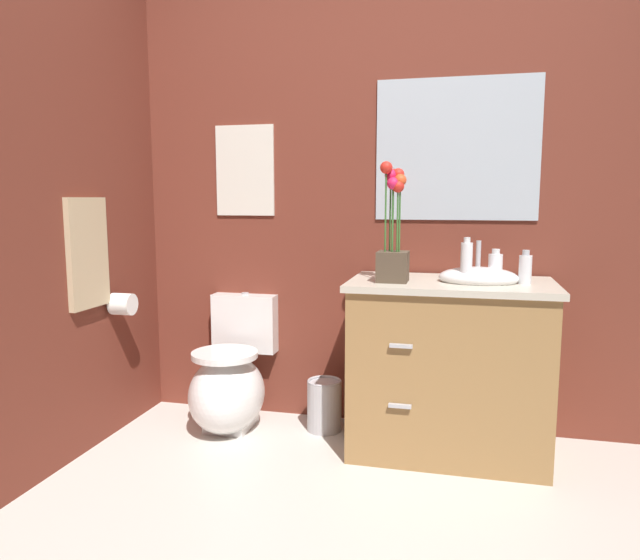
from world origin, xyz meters
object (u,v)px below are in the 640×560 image
flower_vase (393,239)px  lotion_bottle (525,269)px  hanging_towel (88,253)px  wall_poster (245,171)px  toilet_paper_roll (123,304)px  vanity_cabinet (449,365)px  trash_bin (324,405)px  hand_wash_bottle (495,266)px  wall_mirror (457,149)px  soap_bottle (466,262)px  toilet (230,383)px

flower_vase → lotion_bottle: flower_vase is taller
lotion_bottle → hanging_towel: hanging_towel is taller
wall_poster → toilet_paper_roll: bearing=-136.6°
vanity_cabinet → trash_bin: 0.71m
flower_vase → wall_poster: wall_poster is taller
flower_vase → lotion_bottle: 0.60m
flower_vase → hand_wash_bottle: (0.46, 0.19, -0.13)m
lotion_bottle → hanging_towel: size_ratio=0.29×
trash_bin → wall_poster: size_ratio=0.56×
vanity_cabinet → wall_mirror: bearing=90.5°
soap_bottle → wall_mirror: wall_mirror is taller
toilet → wall_mirror: 1.67m
lotion_bottle → trash_bin: (-0.95, 0.13, -0.76)m
toilet → wall_poster: bearing=90.0°
lotion_bottle → toilet_paper_roll: size_ratio=1.39×
wall_poster → wall_mirror: size_ratio=0.61×
vanity_cabinet → trash_bin: bearing=170.0°
vanity_cabinet → toilet: bearing=178.7°
wall_mirror → flower_vase: bearing=-125.1°
trash_bin → hand_wash_bottle: bearing=0.0°
wall_mirror → toilet: bearing=-166.6°
trash_bin → hanging_towel: 1.40m
wall_mirror → toilet_paper_roll: bearing=-163.9°
hand_wash_bottle → wall_mirror: 0.62m
flower_vase → toilet: bearing=172.8°
toilet → vanity_cabinet: 1.14m
toilet → vanity_cabinet: (1.12, -0.03, 0.18)m
vanity_cabinet → soap_bottle: size_ratio=4.82×
toilet_paper_roll → soap_bottle: bearing=3.5°
trash_bin → hanging_towel: hanging_towel is taller
lotion_bottle → wall_mirror: wall_mirror is taller
trash_bin → toilet: bearing=-170.1°
lotion_bottle → hanging_towel: 2.02m
flower_vase → trash_bin: (-0.37, 0.19, -0.89)m
wall_poster → toilet: bearing=-90.0°
vanity_cabinet → wall_poster: bearing=165.3°
soap_bottle → wall_poster: size_ratio=0.43×
flower_vase → toilet_paper_roll: bearing=-176.2°
lotion_bottle → trash_bin: 1.23m
flower_vase → trash_bin: size_ratio=2.01×
flower_vase → wall_poster: 0.99m
vanity_cabinet → wall_poster: wall_poster is taller
toilet → hand_wash_bottle: size_ratio=4.77×
lotion_bottle → hand_wash_bottle: bearing=133.8°
soap_bottle → wall_mirror: bearing=100.1°
toilet → soap_bottle: size_ratio=3.30×
hanging_towel → vanity_cabinet: bearing=11.9°
lotion_bottle → wall_poster: wall_poster is taller
soap_bottle → lotion_bottle: (0.26, 0.05, -0.03)m
soap_bottle → trash_bin: size_ratio=0.77×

